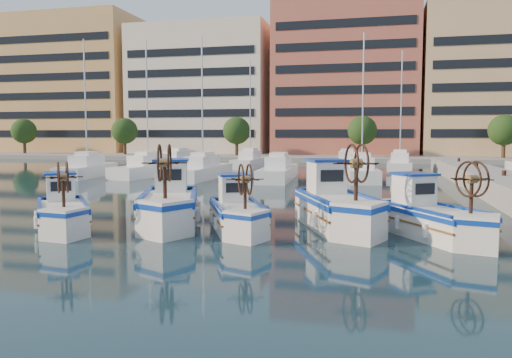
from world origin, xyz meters
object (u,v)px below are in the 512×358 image
fishing_boat_c (237,211)px  fishing_boat_d (335,204)px  fishing_boat_e (431,216)px  fishing_boat_b (170,202)px  fishing_boat_a (62,210)px

fishing_boat_c → fishing_boat_d: 3.78m
fishing_boat_c → fishing_boat_e: size_ratio=0.95×
fishing_boat_b → fishing_boat_c: fishing_boat_b is taller
fishing_boat_c → fishing_boat_b: bearing=144.6°
fishing_boat_b → fishing_boat_e: fishing_boat_b is taller
fishing_boat_c → fishing_boat_e: 6.86m
fishing_boat_a → fishing_boat_b: 4.01m
fishing_boat_b → fishing_boat_d: bearing=-11.5°
fishing_boat_d → fishing_boat_e: bearing=-41.0°
fishing_boat_a → fishing_boat_e: (13.32, 1.56, 0.03)m
fishing_boat_a → fishing_boat_c: 6.59m
fishing_boat_a → fishing_boat_d: fishing_boat_d is taller
fishing_boat_b → fishing_boat_e: bearing=-20.8°
fishing_boat_a → fishing_boat_b: fishing_boat_b is taller
fishing_boat_c → fishing_boat_a: bearing=166.7°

